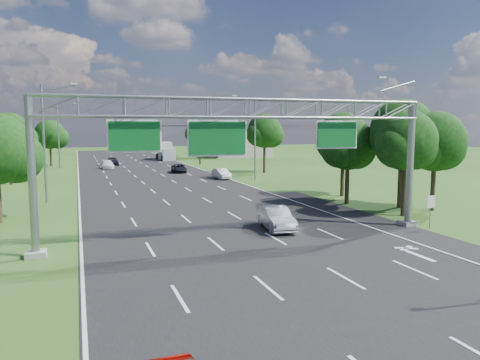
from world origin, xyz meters
name	(u,v)px	position (x,y,z in m)	size (l,w,h in m)	color
ground	(179,196)	(0.00, 30.00, 0.00)	(220.00, 220.00, 0.00)	#294715
road	(179,196)	(0.00, 30.00, 0.00)	(18.00, 180.00, 0.02)	black
road_flare	(373,221)	(10.20, 14.00, 0.00)	(3.00, 30.00, 0.02)	black
sign_gantry	(249,119)	(0.33, 12.00, 6.89)	(23.50, 1.00, 9.56)	gray
regulatory_sign	(431,205)	(12.40, 10.98, 1.51)	(0.60, 0.08, 2.10)	gray
traffic_signal	(179,134)	(7.48, 65.00, 5.17)	(12.21, 0.24, 7.00)	black
streetlight_l_near	(46,137)	(-11.30, 30.00, 5.58)	(2.97, 0.22, 10.16)	gray
streetlight_l_far	(60,132)	(-11.30, 65.00, 5.58)	(2.97, 0.22, 10.16)	gray
streetlight_r_mid	(254,134)	(11.30, 40.00, 5.58)	(2.97, 0.22, 10.16)	gray
tree_cluster_right	(385,141)	(14.80, 19.19, 5.31)	(9.91, 14.60, 8.68)	#2D2116
tree_verge_lb	(10,136)	(-15.92, 45.04, 5.41)	(5.76, 4.80, 8.06)	#2D2116
tree_verge_lc	(50,136)	(-12.92, 70.04, 4.98)	(5.76, 4.80, 7.62)	#2D2116
tree_verge_rd	(265,133)	(16.08, 48.04, 5.63)	(5.76, 4.80, 8.28)	#2D2116
tree_verge_re	(198,133)	(14.08, 78.04, 5.20)	(5.76, 4.80, 7.84)	#2D2116
building_right	(239,147)	(24.00, 82.00, 2.00)	(12.00, 9.00, 4.00)	#9E9184
silver_sedan	(276,218)	(2.89, 13.89, 0.71)	(1.51, 4.34, 1.43)	silver
car_queue_a	(108,164)	(-4.46, 62.30, 0.61)	(1.72, 4.24, 1.23)	white
car_queue_b	(179,168)	(4.63, 52.12, 0.59)	(1.97, 4.27, 1.19)	black
car_queue_c	(113,161)	(-3.32, 67.71, 0.70)	(1.66, 4.13, 1.41)	black
car_queue_d	(222,174)	(8.00, 42.47, 0.64)	(1.36, 3.91, 1.29)	#BEBEBE
box_truck	(166,151)	(7.56, 78.61, 1.62)	(3.36, 9.17, 3.38)	beige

